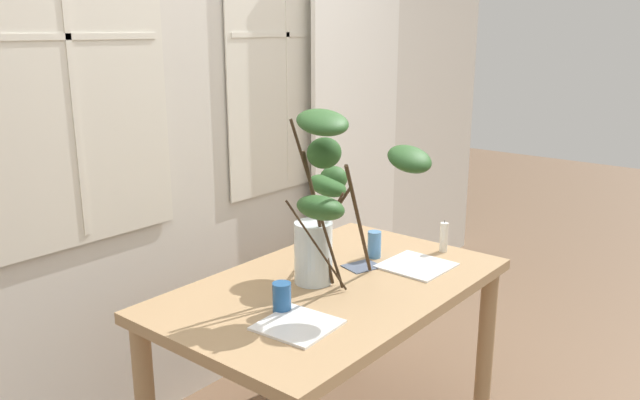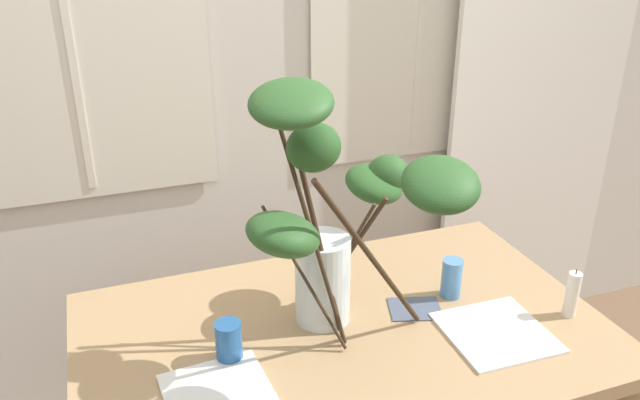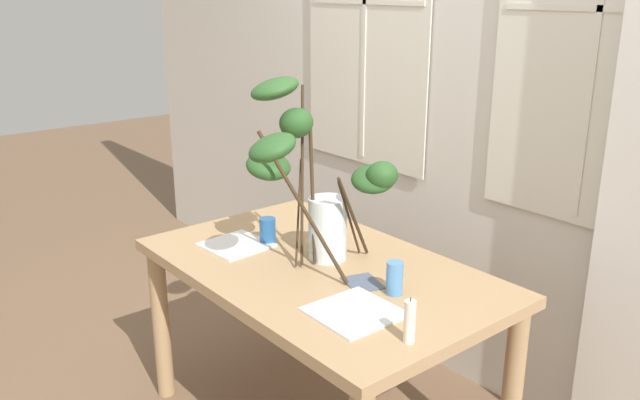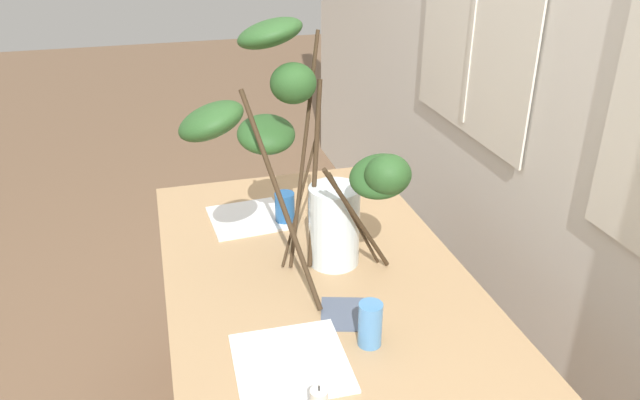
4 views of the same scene
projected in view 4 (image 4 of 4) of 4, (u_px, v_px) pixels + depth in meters
name	position (u px, v px, depth m)	size (l,w,h in m)	color
back_wall_with_windows	(608.00, 0.00, 1.72)	(5.59, 0.14, 3.01)	beige
dining_table	(315.00, 300.00, 1.90)	(1.44, 0.89, 0.76)	tan
vase_with_branches	(311.00, 162.00, 1.73)	(0.59, 0.65, 0.74)	silver
drinking_glass_blue_left	(285.00, 208.00, 2.10)	(0.07, 0.07, 0.11)	#235693
drinking_glass_blue_right	(370.00, 324.00, 1.53)	(0.06, 0.06, 0.12)	#4C84BC
plate_square_left	(247.00, 218.00, 2.14)	(0.25, 0.25, 0.01)	white
plate_square_right	(291.00, 362.00, 1.49)	(0.27, 0.27, 0.01)	white
napkin_folded	(343.00, 314.00, 1.66)	(0.15, 0.12, 0.00)	#4C566B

